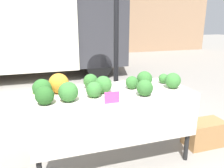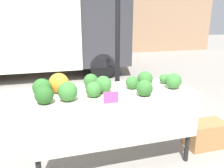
{
  "view_description": "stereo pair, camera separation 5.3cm",
  "coord_description": "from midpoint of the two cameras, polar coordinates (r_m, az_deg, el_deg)",
  "views": [
    {
      "loc": [
        -0.67,
        -2.14,
        1.54
      ],
      "look_at": [
        0.0,
        0.0,
        0.9
      ],
      "focal_mm": 35.0,
      "sensor_mm": 36.0,
      "label": 1
    },
    {
      "loc": [
        -0.62,
        -2.15,
        1.54
      ],
      "look_at": [
        0.0,
        0.0,
        0.9
      ],
      "focal_mm": 35.0,
      "sensor_mm": 36.0,
      "label": 2
    }
  ],
  "objects": [
    {
      "name": "orange_cauliflower",
      "position": [
        2.34,
        -13.07,
        0.24
      ],
      "size": [
        0.21,
        0.21,
        0.21
      ],
      "color": "orange",
      "rests_on": "market_table"
    },
    {
      "name": "romanesco_head",
      "position": [
        2.42,
        -18.05,
        -0.9
      ],
      "size": [
        0.13,
        0.13,
        0.1
      ],
      "color": "#93B238",
      "rests_on": "market_table"
    },
    {
      "name": "broccoli_head_4",
      "position": [
        2.28,
        -1.66,
        -0.13
      ],
      "size": [
        0.18,
        0.18,
        0.18
      ],
      "color": "#387533",
      "rests_on": "market_table"
    },
    {
      "name": "broccoli_head_7",
      "position": [
        2.21,
        9.17,
        -1.05
      ],
      "size": [
        0.17,
        0.17,
        0.17
      ],
      "color": "#336B2D",
      "rests_on": "market_table"
    },
    {
      "name": "broccoli_head_5",
      "position": [
        2.06,
        -16.62,
        -2.78
      ],
      "size": [
        0.17,
        0.17,
        0.17
      ],
      "color": "#285B23",
      "rests_on": "market_table"
    },
    {
      "name": "broccoli_head_8",
      "position": [
        2.52,
        16.35,
        0.76
      ],
      "size": [
        0.18,
        0.18,
        0.18
      ],
      "color": "#387533",
      "rests_on": "market_table"
    },
    {
      "name": "broccoli_head_1",
      "position": [
        2.08,
        -10.77,
        -1.94
      ],
      "size": [
        0.19,
        0.19,
        0.19
      ],
      "color": "#387533",
      "rests_on": "market_table"
    },
    {
      "name": "parked_truck",
      "position": [
        6.69,
        -19.93,
        14.34
      ],
      "size": [
        4.87,
        2.2,
        2.77
      ],
      "color": "silver",
      "rests_on": "ground_plane"
    },
    {
      "name": "broccoli_head_10",
      "position": [
        2.25,
        -17.16,
        -0.98
      ],
      "size": [
        0.19,
        0.19,
        0.19
      ],
      "color": "#2D6628",
      "rests_on": "market_table"
    },
    {
      "name": "broccoli_head_6",
      "position": [
        2.7,
        14.08,
        1.32
      ],
      "size": [
        0.12,
        0.12,
        0.12
      ],
      "color": "#387533",
      "rests_on": "market_table"
    },
    {
      "name": "broccoli_head_2",
      "position": [
        2.52,
        9.2,
        1.26
      ],
      "size": [
        0.18,
        0.18,
        0.18
      ],
      "color": "#336B2D",
      "rests_on": "market_table"
    },
    {
      "name": "broccoli_head_3",
      "position": [
        2.46,
        -4.93,
        0.8
      ],
      "size": [
        0.16,
        0.16,
        0.16
      ],
      "color": "#336B2D",
      "rests_on": "market_table"
    },
    {
      "name": "produce_crate",
      "position": [
        3.09,
        23.67,
        -11.93
      ],
      "size": [
        0.49,
        0.28,
        0.33
      ],
      "color": "#9E7042",
      "rests_on": "ground_plane"
    },
    {
      "name": "price_sign",
      "position": [
        2.0,
        0.52,
        -3.55
      ],
      "size": [
        0.14,
        0.01,
        0.11
      ],
      "color": "#EF4793",
      "rests_on": "market_table"
    },
    {
      "name": "building_facade",
      "position": [
        10.79,
        -13.38,
        19.55
      ],
      "size": [
        16.0,
        0.6,
        4.55
      ],
      "color": "#9E7A5B",
      "rests_on": "ground_plane"
    },
    {
      "name": "broccoli_head_0",
      "position": [
        2.15,
        -4.15,
        -1.45
      ],
      "size": [
        0.16,
        0.16,
        0.16
      ],
      "color": "#387533",
      "rests_on": "market_table"
    },
    {
      "name": "broccoli_head_9",
      "position": [
        2.43,
        5.91,
        0.35
      ],
      "size": [
        0.14,
        0.14,
        0.14
      ],
      "color": "#336B2D",
      "rests_on": "market_table"
    },
    {
      "name": "ground_plane",
      "position": [
        2.72,
        0.59,
        -18.51
      ],
      "size": [
        40.0,
        40.0,
        0.0
      ],
      "primitive_type": "plane",
      "color": "gray"
    },
    {
      "name": "tent_pole",
      "position": [
        3.05,
        1.97,
        12.09
      ],
      "size": [
        0.07,
        0.07,
        2.66
      ],
      "color": "black",
      "rests_on": "ground_plane"
    },
    {
      "name": "market_table",
      "position": [
        2.34,
        1.07,
        -5.02
      ],
      "size": [
        1.71,
        0.71,
        0.82
      ],
      "color": "beige",
      "rests_on": "ground_plane"
    }
  ]
}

